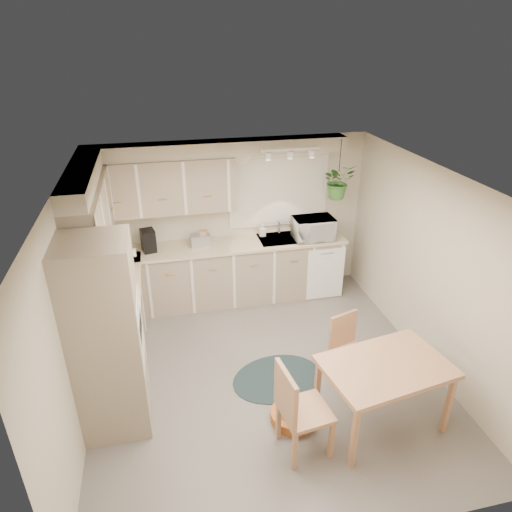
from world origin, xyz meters
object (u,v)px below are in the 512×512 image
dining_table (382,395)px  pet_bed (293,416)px  braided_rug (277,378)px  chair_left (306,409)px  microwave (313,226)px  chair_back (351,352)px

dining_table → pet_bed: dining_table is taller
braided_rug → pet_bed: 0.66m
chair_left → microwave: 3.08m
dining_table → pet_bed: size_ratio=2.56×
dining_table → chair_left: (-0.86, -0.13, 0.12)m
braided_rug → chair_back: bearing=-15.2°
chair_back → pet_bed: bearing=10.8°
braided_rug → microwave: bearing=60.6°
chair_back → microwave: size_ratio=1.43×
pet_bed → dining_table: bearing=-15.1°
braided_rug → pet_bed: bearing=-90.4°
chair_back → braided_rug: 0.94m
dining_table → microwave: microwave is taller
dining_table → chair_left: bearing=-171.5°
dining_table → pet_bed: 0.95m
chair_left → chair_back: chair_left is taller
chair_back → dining_table: bearing=76.5°
pet_bed → microwave: 2.89m
chair_back → pet_bed: (-0.82, -0.44, -0.37)m
chair_left → braided_rug: size_ratio=0.92×
chair_back → microwave: 2.17m
dining_table → microwave: 2.81m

